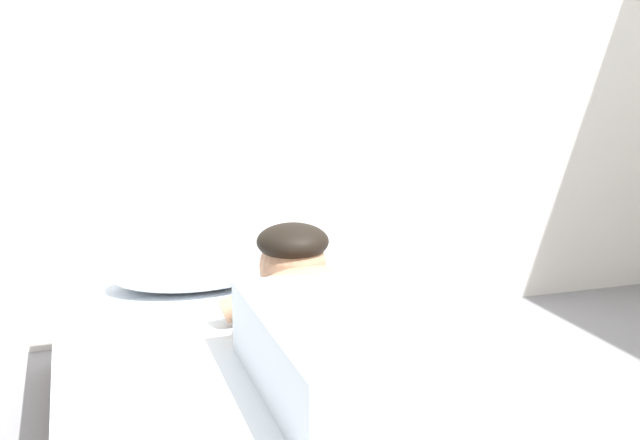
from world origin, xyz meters
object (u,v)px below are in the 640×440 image
object	(u,v)px
person_lying	(336,324)
coffee_cup	(312,280)
bed	(320,410)
pillow	(194,270)
cell_phone	(312,351)

from	to	relation	value
person_lying	coffee_cup	bearing A→B (deg)	77.96
bed	person_lying	distance (m)	0.35
bed	person_lying	xyz separation A→B (m)	(-0.02, -0.17, 0.30)
pillow	person_lying	world-z (taller)	person_lying
pillow	cell_phone	world-z (taller)	pillow
cell_phone	bed	bearing A→B (deg)	58.90
bed	coffee_cup	size ratio (longest dim) A/B	16.04
bed	cell_phone	bearing A→B (deg)	-121.10
person_lying	cell_phone	world-z (taller)	person_lying
bed	coffee_cup	distance (m)	0.47
coffee_cup	cell_phone	xyz separation A→B (m)	(-0.15, -0.47, -0.03)
coffee_cup	cell_phone	distance (m)	0.50
coffee_cup	cell_phone	world-z (taller)	coffee_cup
pillow	cell_phone	distance (m)	0.67
bed	pillow	world-z (taller)	pillow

